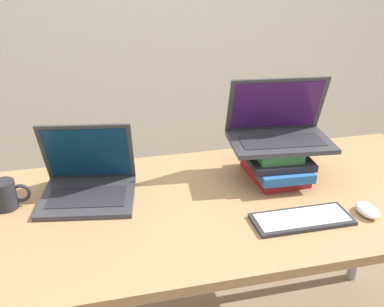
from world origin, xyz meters
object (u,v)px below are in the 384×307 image
(laptop_on_books, at_px, (279,129))
(mug, at_px, (6,195))
(book_stack, at_px, (275,162))
(wireless_keyboard, at_px, (302,219))
(mouse, at_px, (367,210))
(laptop_left, at_px, (88,182))

(laptop_on_books, height_order, mug, laptop_on_books)
(book_stack, distance_m, mug, 0.92)
(laptop_on_books, bearing_deg, wireless_keyboard, -98.30)
(book_stack, xyz_separation_m, laptop_on_books, (0.01, 0.02, 0.12))
(mug, bearing_deg, book_stack, -0.23)
(wireless_keyboard, distance_m, mouse, 0.22)
(laptop_left, relative_size, mug, 2.90)
(mouse, bearing_deg, wireless_keyboard, 176.57)
(mouse, bearing_deg, laptop_left, 158.85)
(book_stack, bearing_deg, mug, 179.77)
(laptop_on_books, distance_m, mouse, 0.40)
(mouse, bearing_deg, mug, 164.49)
(laptop_left, xyz_separation_m, mouse, (0.85, -0.33, -0.04))
(laptop_left, distance_m, wireless_keyboard, 0.70)
(laptop_left, relative_size, laptop_on_books, 0.92)
(laptop_left, distance_m, laptop_on_books, 0.69)
(book_stack, bearing_deg, laptop_left, 177.87)
(laptop_on_books, bearing_deg, laptop_left, 179.78)
(book_stack, xyz_separation_m, mug, (-0.92, 0.00, -0.01))
(laptop_left, height_order, wireless_keyboard, laptop_left)
(laptop_left, xyz_separation_m, wireless_keyboard, (0.63, -0.31, -0.04))
(book_stack, xyz_separation_m, mouse, (0.18, -0.30, -0.05))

